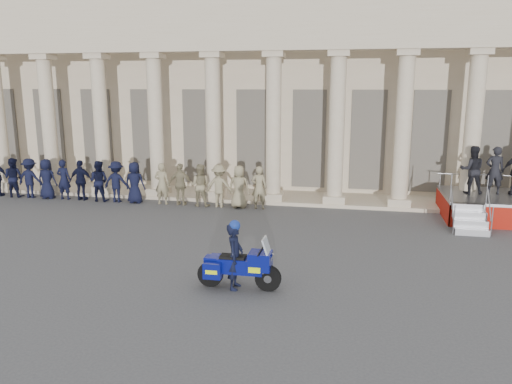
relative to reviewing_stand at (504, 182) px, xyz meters
name	(u,v)px	position (x,y,z in m)	size (l,w,h in m)	color
ground	(180,265)	(-10.17, -7.14, -1.40)	(90.00, 90.00, 0.00)	#454548
building	(270,93)	(-10.17, 7.60, 3.12)	(40.00, 12.50, 9.00)	#C3AF92
officer_rank	(89,181)	(-16.77, -0.32, -0.52)	(15.48, 0.67, 1.77)	black
reviewing_stand	(504,182)	(0.00, 0.00, 0.00)	(4.43, 4.20, 2.71)	gray
motorcycle	(240,266)	(-8.15, -8.38, -0.81)	(2.12, 0.86, 1.36)	black
rider	(235,255)	(-8.27, -8.38, -0.53)	(0.40, 0.61, 1.76)	black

